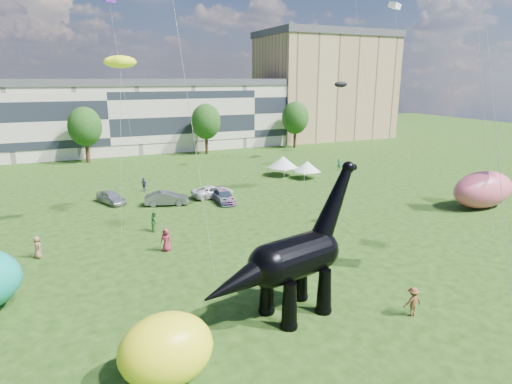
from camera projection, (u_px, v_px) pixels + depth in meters
name	position (u px, v px, depth m)	size (l,w,h in m)	color
ground	(340.00, 294.00, 27.07)	(220.00, 220.00, 0.00)	#16330C
terrace_row	(106.00, 119.00, 77.13)	(78.00, 11.00, 12.00)	beige
apartment_block	(324.00, 88.00, 97.31)	(28.00, 18.00, 22.00)	tan
tree_mid_left	(85.00, 123.00, 67.54)	(5.20, 5.20, 9.44)	#382314
tree_mid_right	(206.00, 119.00, 75.38)	(5.20, 5.20, 9.44)	#382314
tree_far_right	(295.00, 115.00, 82.44)	(5.20, 5.20, 9.44)	#382314
dinosaur_sculpture	(290.00, 261.00, 23.85)	(10.83, 4.17, 8.84)	black
car_silver	(111.00, 197.00, 46.45)	(1.69, 4.19, 1.43)	#A9A8AD
car_grey	(167.00, 198.00, 45.87)	(1.59, 4.56, 1.50)	slate
car_white	(213.00, 191.00, 48.97)	(2.24, 4.86, 1.35)	silver
car_dark	(224.00, 196.00, 46.96)	(1.86, 4.57, 1.33)	#595960
gazebo_near	(283.00, 162.00, 59.49)	(5.20, 5.20, 2.77)	silver
gazebo_far	(307.00, 166.00, 57.79)	(3.65, 3.65, 2.39)	white
inflatable_pink	(483.00, 190.00, 44.81)	(7.74, 3.87, 3.87)	#DE5670
inflatable_yellow	(166.00, 350.00, 18.88)	(4.25, 3.27, 3.27)	#F1F81A
visitors	(209.00, 224.00, 37.25)	(51.18, 36.21, 1.88)	brown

